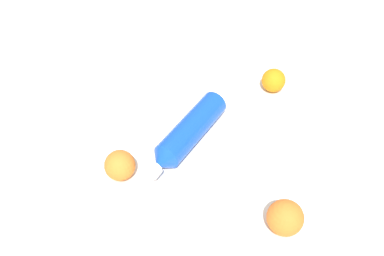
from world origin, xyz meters
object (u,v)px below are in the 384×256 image
at_px(water_bottle, 187,133).
at_px(orange_2, 285,218).
at_px(orange_1, 275,81).
at_px(orange_0, 120,165).

height_order(water_bottle, orange_2, orange_2).
bearing_deg(water_bottle, orange_1, 162.52).
height_order(orange_0, orange_2, orange_2).
relative_size(water_bottle, orange_1, 4.36).
relative_size(water_bottle, orange_2, 3.82).
bearing_deg(orange_1, orange_0, 174.05).
bearing_deg(orange_2, water_bottle, 85.38).
relative_size(orange_0, orange_1, 1.07).
bearing_deg(orange_1, orange_2, -139.27).
xyz_separation_m(orange_0, orange_2, (0.15, -0.34, 0.00)).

